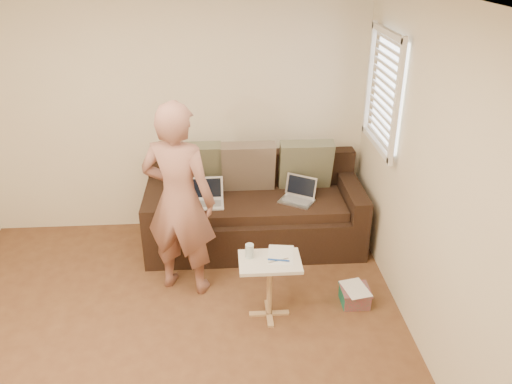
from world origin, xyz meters
TOP-DOWN VIEW (x-y plane):
  - floor at (0.00, 0.00)m, footprint 4.50×4.50m
  - ceiling at (0.00, 0.00)m, footprint 4.50×4.50m
  - wall_back at (0.00, 2.25)m, footprint 4.00×0.00m
  - wall_right at (2.00, 0.00)m, footprint 0.00×4.50m
  - window_blinds at (1.95, 1.50)m, footprint 0.12×0.88m
  - sofa at (0.81, 1.77)m, footprint 2.20×0.95m
  - pillow_left at (0.21, 2.01)m, footprint 0.55×0.29m
  - pillow_mid at (0.76, 1.97)m, footprint 0.55×0.27m
  - pillow_right at (1.36, 1.98)m, footprint 0.55×0.28m
  - laptop_silver at (1.23, 1.67)m, footprint 0.40×0.37m
  - laptop_white at (0.32, 1.66)m, footprint 0.35×0.26m
  - person at (0.11, 1.05)m, footprint 0.76×0.63m
  - side_table at (0.86, 0.59)m, footprint 0.51×0.36m
  - drinking_glass at (0.70, 0.64)m, footprint 0.07×0.07m
  - scissors at (0.93, 0.57)m, footprint 0.20×0.14m
  - paper_on_table at (0.96, 0.66)m, footprint 0.25×0.33m
  - striped_box at (1.63, 0.69)m, footprint 0.25×0.25m

SIDE VIEW (x-z plane):
  - floor at x=0.00m, z-range 0.00..0.00m
  - striped_box at x=1.63m, z-range 0.00..0.16m
  - side_table at x=0.86m, z-range 0.00..0.56m
  - sofa at x=0.81m, z-range 0.00..0.85m
  - laptop_silver at x=1.23m, z-range 0.41..0.63m
  - laptop_white at x=0.32m, z-range 0.39..0.65m
  - paper_on_table at x=0.96m, z-range 0.56..0.56m
  - scissors at x=0.93m, z-range 0.56..0.57m
  - drinking_glass at x=0.70m, z-range 0.56..0.68m
  - pillow_left at x=0.21m, z-range 0.51..1.07m
  - pillow_mid at x=0.76m, z-range 0.51..1.07m
  - pillow_right at x=1.36m, z-range 0.51..1.07m
  - person at x=0.11m, z-range 0.00..1.79m
  - wall_back at x=0.00m, z-range -0.70..3.30m
  - wall_right at x=2.00m, z-range -0.95..3.55m
  - window_blinds at x=1.95m, z-range 1.16..2.24m
  - ceiling at x=0.00m, z-range 2.60..2.60m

